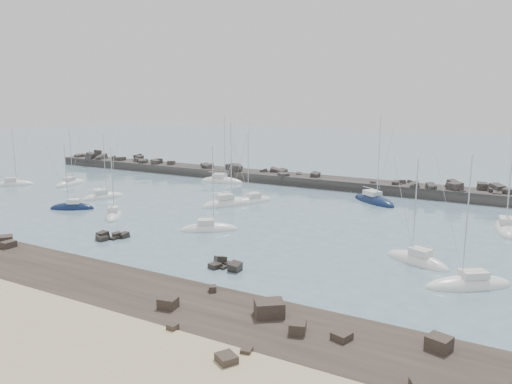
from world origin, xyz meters
TOP-DOWN VIEW (x-y plane):
  - ground at (0.00, 0.00)m, footprint 400.00×400.00m
  - rock_shelf at (0.14, -21.99)m, footprint 140.00×12.00m
  - rock_cluster_near at (-4.28, -8.91)m, footprint 3.28×3.55m
  - rock_cluster_far at (13.87, -10.67)m, footprint 4.13×3.24m
  - breakwater at (-7.99, 37.99)m, footprint 115.00×7.41m
  - sailboat_0 at (-48.64, 8.88)m, footprint 6.77×7.00m
  - sailboat_1 at (-39.52, 15.07)m, footprint 2.91×7.70m
  - sailboat_2 at (-21.74, 0.22)m, footprint 6.99×5.33m
  - sailboat_3 at (-23.86, 8.68)m, footprint 5.04×7.86m
  - sailboat_4 at (-14.57, 32.00)m, footprint 9.61×4.34m
  - sailboat_5 at (-12.20, -0.39)m, footprint 5.86×6.73m
  - sailboat_6 at (0.37, 18.36)m, footprint 5.71×8.27m
  - sailboat_7 at (4.18, 0.44)m, footprint 7.61×6.37m
  - sailboat_8 at (18.07, 28.50)m, footprint 9.79×8.40m
  - sailboat_9 at (30.96, 0.72)m, footprint 7.84×5.04m
  - sailboat_10 at (38.44, 19.80)m, footprint 4.12×9.50m
  - sailboat_11 at (36.61, -3.83)m, footprint 8.36×7.18m
  - sailboat_13 at (-1.98, 14.57)m, footprint 6.96×9.31m

SIDE VIEW (x-z plane):
  - ground at x=0.00m, z-range 0.00..0.00m
  - rock_shelf at x=0.14m, z-range -0.94..0.98m
  - rock_cluster_far at x=13.87m, z-range -0.72..0.95m
  - sailboat_11 at x=36.61m, z-range -6.54..6.81m
  - sailboat_3 at x=-23.86m, z-range -5.85..6.11m
  - sailboat_7 at x=4.18m, z-range -5.94..6.21m
  - sailboat_6 at x=0.37m, z-range -6.19..6.46m
  - sailboat_1 at x=-39.52m, z-range -5.87..6.14m
  - sailboat_0 at x=-48.64m, z-range -5.80..6.07m
  - sailboat_4 at x=-14.57m, z-range -7.19..7.48m
  - sailboat_2 at x=-21.74m, z-range -5.40..5.69m
  - sailboat_9 at x=30.96m, z-range -5.90..6.19m
  - sailboat_5 at x=-12.20m, z-range -5.40..5.70m
  - sailboat_8 at x=18.07m, z-range -7.69..7.99m
  - rock_cluster_near at x=-4.28m, z-range -0.67..0.97m
  - sailboat_10 at x=38.44m, z-range -7.16..7.47m
  - sailboat_13 at x=-1.98m, z-range -7.10..7.42m
  - breakwater at x=-7.99m, z-range -2.26..2.91m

